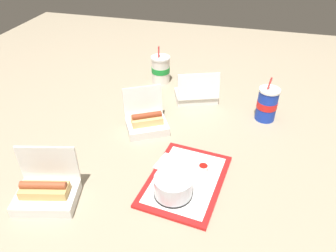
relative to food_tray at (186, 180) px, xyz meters
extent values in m
plane|color=gray|center=(-0.21, -0.11, -0.01)|extent=(3.20, 3.20, 0.00)
cube|color=red|center=(0.00, 0.00, 0.00)|extent=(0.40, 0.30, 0.01)
cube|color=white|center=(0.00, 0.00, 0.01)|extent=(0.35, 0.26, 0.00)
cylinder|color=black|center=(0.08, -0.03, 0.01)|extent=(0.14, 0.14, 0.01)
cylinder|color=#512D19|center=(0.08, -0.03, 0.04)|extent=(0.10, 0.10, 0.05)
cylinder|color=silver|center=(0.08, -0.03, 0.05)|extent=(0.13, 0.13, 0.07)
cylinder|color=white|center=(-0.06, 0.05, 0.02)|extent=(0.04, 0.04, 0.02)
cylinder|color=#9E140F|center=(-0.06, 0.05, 0.03)|extent=(0.03, 0.03, 0.01)
cube|color=white|center=(-0.06, -0.07, 0.01)|extent=(0.12, 0.12, 0.00)
cube|color=white|center=(-0.05, 0.07, 0.01)|extent=(0.10, 0.06, 0.00)
cube|color=white|center=(-0.27, -0.23, 0.01)|extent=(0.20, 0.22, 0.04)
cube|color=white|center=(-0.34, -0.27, 0.10)|extent=(0.11, 0.16, 0.14)
cube|color=#DBB770|center=(-0.27, -0.23, 0.05)|extent=(0.12, 0.15, 0.03)
cylinder|color=brown|center=(-0.27, -0.23, 0.07)|extent=(0.09, 0.13, 0.03)
cylinder|color=yellow|center=(-0.27, -0.23, 0.08)|extent=(0.06, 0.10, 0.01)
cube|color=white|center=(-0.60, -0.08, 0.01)|extent=(0.20, 0.24, 0.04)
cube|color=white|center=(-0.55, -0.06, 0.10)|extent=(0.10, 0.20, 0.13)
cube|color=tan|center=(-0.60, -0.08, 0.04)|extent=(0.12, 0.16, 0.02)
cube|color=#E5C651|center=(-0.60, -0.08, 0.06)|extent=(0.13, 0.17, 0.01)
cube|color=tan|center=(-0.60, -0.08, 0.08)|extent=(0.12, 0.16, 0.02)
cube|color=white|center=(0.22, -0.43, 0.01)|extent=(0.19, 0.23, 0.04)
cube|color=white|center=(0.15, -0.45, 0.10)|extent=(0.06, 0.20, 0.14)
cube|color=tan|center=(0.22, -0.43, 0.05)|extent=(0.10, 0.17, 0.03)
cylinder|color=#9E4728|center=(0.22, -0.43, 0.07)|extent=(0.06, 0.15, 0.03)
cylinder|color=yellow|center=(0.22, -0.43, 0.08)|extent=(0.04, 0.13, 0.01)
cylinder|color=white|center=(-0.74, -0.31, 0.06)|extent=(0.10, 0.10, 0.14)
cylinder|color=#198C33|center=(-0.74, -0.31, 0.07)|extent=(0.10, 0.10, 0.03)
cylinder|color=white|center=(-0.74, -0.31, 0.14)|extent=(0.10, 0.10, 0.01)
cylinder|color=red|center=(-0.73, -0.31, 0.17)|extent=(0.01, 0.01, 0.06)
cylinder|color=#1938B7|center=(-0.51, 0.27, 0.07)|extent=(0.09, 0.09, 0.15)
cylinder|color=red|center=(-0.51, 0.27, 0.07)|extent=(0.09, 0.09, 0.03)
cylinder|color=white|center=(-0.51, 0.27, 0.15)|extent=(0.10, 0.10, 0.01)
cylinder|color=red|center=(-0.50, 0.26, 0.18)|extent=(0.01, 0.02, 0.06)
camera|label=1|loc=(0.85, 0.16, 0.85)|focal=35.00mm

